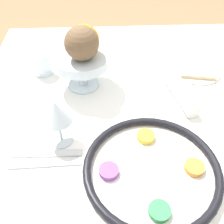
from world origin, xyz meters
name	(u,v)px	position (x,y,z in m)	size (l,w,h in m)	color
dining_table	(128,185)	(0.00, 0.00, 0.37)	(1.15, 0.97, 0.74)	white
seder_plate	(152,170)	(-0.18, -0.02, 0.76)	(0.33, 0.33, 0.03)	silver
wine_glass	(56,113)	(-0.07, 0.20, 0.85)	(0.08, 0.08, 0.14)	silver
fruit_stand	(81,61)	(0.16, 0.15, 0.84)	(0.19, 0.19, 0.12)	silver
orange_fruit	(84,40)	(0.16, 0.14, 0.91)	(0.09, 0.09, 0.09)	orange
coconut	(82,43)	(0.14, 0.14, 0.91)	(0.10, 0.10, 0.10)	brown
bread_plate	(197,70)	(0.22, -0.24, 0.75)	(0.16, 0.16, 0.02)	silver
napkin_roll	(180,93)	(0.08, -0.15, 0.76)	(0.19, 0.08, 0.04)	white
cup_near	(42,63)	(0.24, 0.29, 0.78)	(0.07, 0.07, 0.07)	silver
fork_left	(45,163)	(-0.14, 0.23, 0.75)	(0.02, 0.18, 0.01)	silver
fork_right	(47,153)	(-0.11, 0.23, 0.75)	(0.02, 0.18, 0.01)	silver
spoon	(190,91)	(0.11, -0.19, 0.75)	(0.16, 0.04, 0.01)	silver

